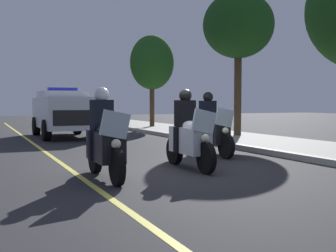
{
  "coord_description": "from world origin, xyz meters",
  "views": [
    {
      "loc": [
        8.13,
        -3.94,
        1.42
      ],
      "look_at": [
        -0.56,
        0.0,
        0.9
      ],
      "focal_mm": 45.3,
      "sensor_mm": 36.0,
      "label": 1
    }
  ],
  "objects_px": {
    "police_motorcycle_trailing": "(211,130)",
    "police_motorcycle_lead_left": "(105,142)",
    "police_motorcycle_lead_right": "(189,136)",
    "tree_far_back": "(238,26)",
    "tree_behind_suv": "(152,63)",
    "cyclist_background": "(101,113)",
    "police_suv": "(63,111)"
  },
  "relations": [
    {
      "from": "police_motorcycle_lead_left",
      "to": "cyclist_background",
      "type": "xyz_separation_m",
      "value": [
        -15.76,
        4.28,
        0.14
      ]
    },
    {
      "from": "police_motorcycle_lead_left",
      "to": "tree_behind_suv",
      "type": "height_order",
      "value": "tree_behind_suv"
    },
    {
      "from": "cyclist_background",
      "to": "tree_far_back",
      "type": "distance_m",
      "value": 10.14
    },
    {
      "from": "police_motorcycle_lead_left",
      "to": "police_suv",
      "type": "distance_m",
      "value": 10.15
    },
    {
      "from": "police_motorcycle_lead_right",
      "to": "cyclist_background",
      "type": "height_order",
      "value": "police_motorcycle_lead_right"
    },
    {
      "from": "police_motorcycle_lead_left",
      "to": "tree_far_back",
      "type": "height_order",
      "value": "tree_far_back"
    },
    {
      "from": "police_motorcycle_lead_left",
      "to": "police_motorcycle_lead_right",
      "type": "relative_size",
      "value": 1.0
    },
    {
      "from": "cyclist_background",
      "to": "police_suv",
      "type": "bearing_deg",
      "value": -29.28
    },
    {
      "from": "tree_far_back",
      "to": "police_motorcycle_lead_right",
      "type": "bearing_deg",
      "value": -40.67
    },
    {
      "from": "police_motorcycle_lead_left",
      "to": "tree_far_back",
      "type": "bearing_deg",
      "value": 132.43
    },
    {
      "from": "police_motorcycle_lead_left",
      "to": "tree_far_back",
      "type": "xyz_separation_m",
      "value": [
        -6.9,
        7.54,
        3.83
      ]
    },
    {
      "from": "police_motorcycle_trailing",
      "to": "police_motorcycle_lead_right",
      "type": "bearing_deg",
      "value": -41.82
    },
    {
      "from": "police_motorcycle_trailing",
      "to": "police_motorcycle_lead_left",
      "type": "bearing_deg",
      "value": -58.38
    },
    {
      "from": "police_motorcycle_lead_left",
      "to": "tree_behind_suv",
      "type": "distance_m",
      "value": 16.27
    },
    {
      "from": "police_motorcycle_lead_right",
      "to": "cyclist_background",
      "type": "bearing_deg",
      "value": 171.49
    },
    {
      "from": "police_suv",
      "to": "tree_behind_suv",
      "type": "height_order",
      "value": "tree_behind_suv"
    },
    {
      "from": "police_motorcycle_lead_left",
      "to": "cyclist_background",
      "type": "height_order",
      "value": "police_motorcycle_lead_left"
    },
    {
      "from": "police_motorcycle_lead_right",
      "to": "tree_far_back",
      "type": "bearing_deg",
      "value": 139.33
    },
    {
      "from": "police_motorcycle_lead_right",
      "to": "tree_behind_suv",
      "type": "xyz_separation_m",
      "value": [
        -14.02,
        4.87,
        2.97
      ]
    },
    {
      "from": "police_motorcycle_lead_right",
      "to": "police_motorcycle_trailing",
      "type": "relative_size",
      "value": 1.0
    },
    {
      "from": "police_motorcycle_lead_right",
      "to": "tree_far_back",
      "type": "relative_size",
      "value": 0.37
    },
    {
      "from": "cyclist_background",
      "to": "tree_far_back",
      "type": "relative_size",
      "value": 0.3
    },
    {
      "from": "police_motorcycle_lead_right",
      "to": "tree_behind_suv",
      "type": "height_order",
      "value": "tree_behind_suv"
    },
    {
      "from": "police_suv",
      "to": "cyclist_background",
      "type": "height_order",
      "value": "police_suv"
    },
    {
      "from": "police_motorcycle_lead_right",
      "to": "police_motorcycle_trailing",
      "type": "bearing_deg",
      "value": 138.18
    },
    {
      "from": "police_motorcycle_lead_right",
      "to": "police_motorcycle_trailing",
      "type": "distance_m",
      "value": 2.37
    },
    {
      "from": "police_motorcycle_lead_right",
      "to": "cyclist_background",
      "type": "distance_m",
      "value": 15.5
    },
    {
      "from": "police_motorcycle_lead_left",
      "to": "police_motorcycle_trailing",
      "type": "height_order",
      "value": "same"
    },
    {
      "from": "tree_far_back",
      "to": "tree_behind_suv",
      "type": "distance_m",
      "value": 7.64
    },
    {
      "from": "police_motorcycle_trailing",
      "to": "cyclist_background",
      "type": "distance_m",
      "value": 13.58
    },
    {
      "from": "police_motorcycle_lead_left",
      "to": "police_suv",
      "type": "height_order",
      "value": "police_suv"
    },
    {
      "from": "tree_behind_suv",
      "to": "tree_far_back",
      "type": "bearing_deg",
      "value": 5.16
    }
  ]
}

